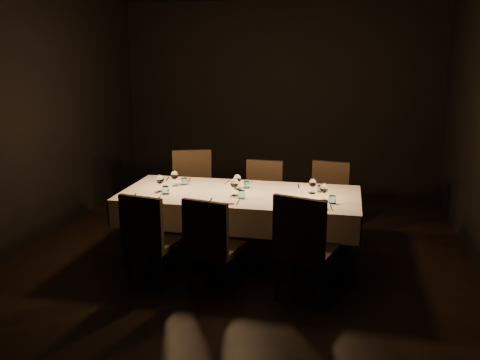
% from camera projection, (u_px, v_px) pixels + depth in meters
% --- Properties ---
extents(room, '(5.01, 6.01, 3.01)m').
position_uv_depth(room, '(240.00, 124.00, 5.23)').
color(room, black).
rests_on(room, ground).
extents(dining_table, '(2.52, 1.12, 0.76)m').
position_uv_depth(dining_table, '(240.00, 199.00, 5.42)').
color(dining_table, black).
rests_on(dining_table, ground).
extents(chair_near_left, '(0.53, 0.53, 0.94)m').
position_uv_depth(chair_near_left, '(149.00, 236.00, 4.83)').
color(chair_near_left, black).
rests_on(chair_near_left, ground).
extents(place_setting_near_left, '(0.34, 0.40, 0.18)m').
position_uv_depth(place_setting_near_left, '(157.00, 187.00, 5.35)').
color(place_setting_near_left, silver).
rests_on(place_setting_near_left, dining_table).
extents(chair_near_center, '(0.53, 0.53, 0.94)m').
position_uv_depth(chair_near_center, '(211.00, 241.00, 4.68)').
color(chair_near_center, black).
rests_on(chair_near_center, ground).
extents(place_setting_near_center, '(0.34, 0.41, 0.18)m').
position_uv_depth(place_setting_near_center, '(233.00, 191.00, 5.19)').
color(place_setting_near_center, silver).
rests_on(place_setting_near_center, dining_table).
extents(chair_near_right, '(0.61, 0.61, 1.01)m').
position_uv_depth(chair_near_right, '(304.00, 244.00, 4.53)').
color(chair_near_right, black).
rests_on(chair_near_right, ground).
extents(place_setting_near_right, '(0.33, 0.40, 0.18)m').
position_uv_depth(place_setting_near_right, '(324.00, 196.00, 5.00)').
color(place_setting_near_right, silver).
rests_on(place_setting_near_right, dining_table).
extents(chair_far_left, '(0.63, 0.63, 1.02)m').
position_uv_depth(chair_far_left, '(193.00, 188.00, 6.37)').
color(chair_far_left, black).
rests_on(chair_far_left, ground).
extents(place_setting_far_left, '(0.32, 0.40, 0.17)m').
position_uv_depth(place_setting_far_left, '(178.00, 178.00, 5.75)').
color(place_setting_far_left, silver).
rests_on(place_setting_far_left, dining_table).
extents(chair_far_center, '(0.47, 0.47, 0.94)m').
position_uv_depth(chair_far_center, '(262.00, 196.00, 6.18)').
color(chair_far_center, black).
rests_on(chair_far_center, ground).
extents(place_setting_far_center, '(0.32, 0.39, 0.17)m').
position_uv_depth(place_setting_far_center, '(240.00, 181.00, 5.61)').
color(place_setting_far_center, silver).
rests_on(place_setting_far_center, dining_table).
extents(chair_far_right, '(0.51, 0.51, 0.94)m').
position_uv_depth(chair_far_right, '(328.00, 198.00, 6.09)').
color(chair_far_right, black).
rests_on(chair_far_right, ground).
extents(place_setting_far_right, '(0.30, 0.39, 0.16)m').
position_uv_depth(place_setting_far_right, '(313.00, 186.00, 5.44)').
color(place_setting_far_right, silver).
rests_on(place_setting_far_right, dining_table).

